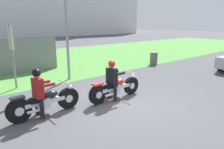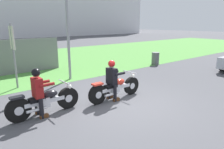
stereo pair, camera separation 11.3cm
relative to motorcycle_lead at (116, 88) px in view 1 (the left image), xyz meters
The scene contains 8 objects.
ground 0.73m from the motorcycle_lead, 95.69° to the right, with size 120.00×120.00×0.00m, color #4C4C51.
grass_verge 8.92m from the motorcycle_lead, 90.39° to the left, with size 60.00×12.00×0.01m, color #549342.
motorcycle_lead is the anchor object (origin of this frame).
rider_lead 0.46m from the motorcycle_lead, behind, with size 0.55×0.48×1.41m.
motorcycle_follow 2.45m from the motorcycle_lead, behind, with size 2.16×0.66×0.90m.
rider_follow 2.65m from the motorcycle_lead, behind, with size 0.55×0.48×1.42m.
trash_can 6.72m from the motorcycle_lead, 27.68° to the left, with size 0.48×0.48×0.79m, color #595E5B.
sign_banner 4.46m from the motorcycle_lead, 123.66° to the left, with size 0.08×0.60×2.60m.
Camera 1 is at (-4.45, -4.57, 2.63)m, focal length 32.84 mm.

